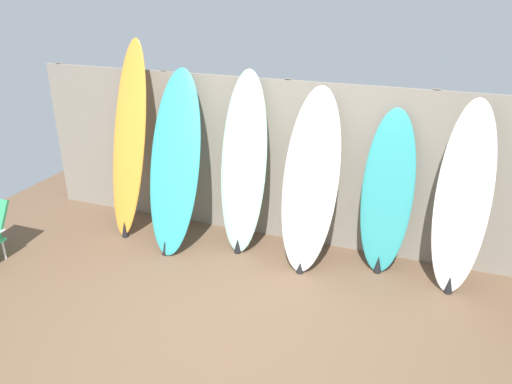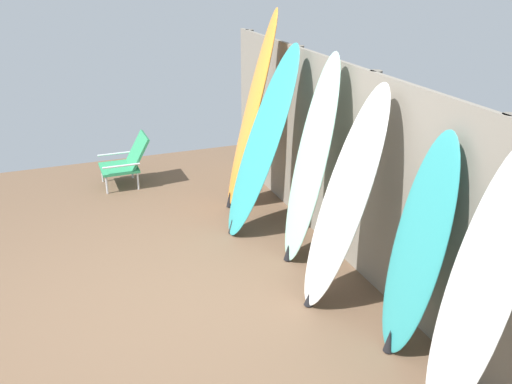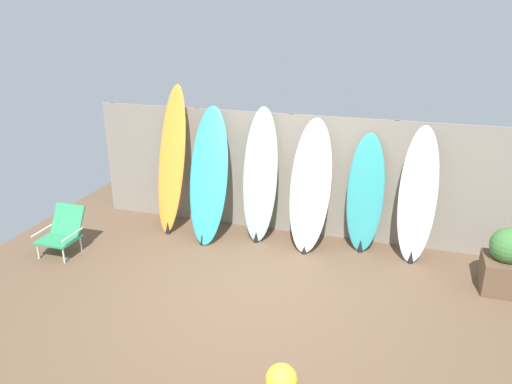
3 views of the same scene
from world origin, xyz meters
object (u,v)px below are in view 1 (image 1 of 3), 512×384
(surfboard_teal_1, at_px, (175,164))
(surfboard_orange_0, at_px, (129,142))
(surfboard_white_5, at_px, (463,201))
(surfboard_seafoam_2, at_px, (244,165))
(surfboard_white_3, at_px, (310,181))
(surfboard_teal_4, at_px, (387,194))

(surfboard_teal_1, bearing_deg, surfboard_orange_0, 168.73)
(surfboard_orange_0, bearing_deg, surfboard_teal_1, -11.27)
(surfboard_orange_0, xyz_separation_m, surfboard_teal_1, (0.64, -0.13, -0.14))
(surfboard_orange_0, height_order, surfboard_teal_1, surfboard_orange_0)
(surfboard_orange_0, relative_size, surfboard_teal_1, 1.15)
(surfboard_teal_1, height_order, surfboard_white_5, surfboard_teal_1)
(surfboard_seafoam_2, distance_m, surfboard_white_3, 0.75)
(surfboard_teal_4, bearing_deg, surfboard_white_3, -167.82)
(surfboard_teal_1, distance_m, surfboard_white_5, 2.88)
(surfboard_orange_0, relative_size, surfboard_teal_4, 1.32)
(surfboard_white_3, bearing_deg, surfboard_teal_1, -176.02)
(surfboard_white_3, height_order, surfboard_white_5, surfboard_white_3)
(surfboard_teal_1, bearing_deg, surfboard_white_3, 3.98)
(surfboard_teal_4, bearing_deg, surfboard_seafoam_2, -176.81)
(surfboard_seafoam_2, xyz_separation_m, surfboard_white_3, (0.74, -0.08, -0.05))
(surfboard_teal_1, xyz_separation_m, surfboard_white_5, (2.88, 0.17, -0.05))
(surfboard_teal_4, bearing_deg, surfboard_orange_0, -177.31)
(surfboard_seafoam_2, distance_m, surfboard_white_5, 2.16)
(surfboard_orange_0, height_order, surfboard_white_3, surfboard_orange_0)
(surfboard_white_5, bearing_deg, surfboard_teal_4, 172.16)
(surfboard_white_3, bearing_deg, surfboard_orange_0, 179.30)
(surfboard_teal_1, height_order, surfboard_teal_4, surfboard_teal_1)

